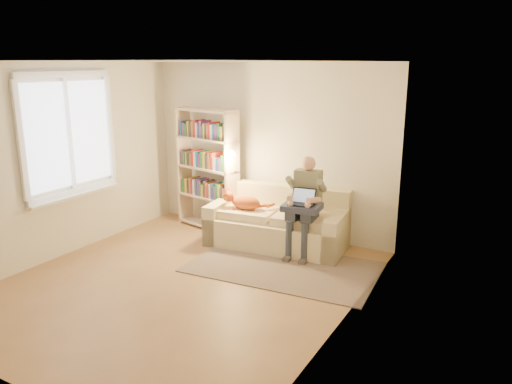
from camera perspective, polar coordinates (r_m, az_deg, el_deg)
The scene contains 13 objects.
floor at distance 6.19m, azimuth -8.52°, elevation -10.29°, with size 4.50×4.50×0.00m, color olive.
ceiling at distance 5.63m, azimuth -9.54°, elevation 14.52°, with size 4.00×4.50×0.02m, color white.
wall_left at distance 7.16m, azimuth -21.72°, elevation 3.19°, with size 0.02×4.50×2.60m, color silver.
wall_right at distance 4.82m, azimuth 10.04°, elevation -1.12°, with size 0.02×4.50×2.60m, color silver.
wall_back at distance 7.63m, azimuth 1.50°, elevation 4.86°, with size 4.00×0.02×2.60m, color silver.
window at distance 7.24m, azimuth -20.29°, elevation 4.03°, with size 0.12×1.52×1.69m.
sofa at distance 7.24m, azimuth 2.48°, elevation -3.81°, with size 2.05×1.09×0.83m.
person at distance 6.83m, azimuth 5.62°, elevation -0.91°, with size 0.42×0.62×1.36m.
cat at distance 7.21m, azimuth -1.39°, elevation -1.10°, with size 0.68×0.29×0.25m.
blanket at distance 6.75m, azimuth 4.96°, elevation -1.68°, with size 0.49×0.40×0.08m, color #2A304A.
laptop at distance 6.74m, azimuth 5.01°, elevation -0.90°, with size 0.35×0.32×0.26m.
bookshelf at distance 7.84m, azimuth -5.60°, elevation 3.26°, with size 1.25×0.60×1.91m.
rug at distance 6.57m, azimuth 3.13°, elevation -8.56°, with size 2.40×1.42×0.01m, color #7C675A.
Camera 1 is at (3.50, -4.40, 2.59)m, focal length 35.00 mm.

